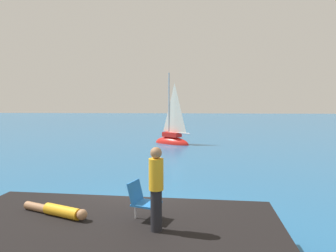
% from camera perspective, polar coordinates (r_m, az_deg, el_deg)
% --- Properties ---
extents(ground_plane, '(160.00, 160.00, 0.00)m').
position_cam_1_polar(ground_plane, '(9.54, -5.44, -16.82)').
color(ground_plane, '#236093').
extents(boulder_seaward, '(0.92, 1.00, 0.63)m').
position_cam_1_polar(boulder_seaward, '(8.30, 10.90, -20.30)').
color(boulder_seaward, black).
rests_on(boulder_seaward, ground).
extents(boulder_inland, '(1.23, 1.38, 0.83)m').
position_cam_1_polar(boulder_inland, '(9.37, -18.06, -17.44)').
color(boulder_inland, black).
rests_on(boulder_inland, ground).
extents(sailboat_near, '(3.40, 2.88, 6.39)m').
position_cam_1_polar(sailboat_near, '(25.15, 0.76, -2.54)').
color(sailboat_near, red).
rests_on(sailboat_near, ground).
extents(person_sunbather, '(1.67, 0.82, 0.25)m').
position_cam_1_polar(person_sunbather, '(7.26, -19.88, -14.62)').
color(person_sunbather, gold).
rests_on(person_sunbather, shore_ledge).
extents(person_standing, '(0.28, 0.28, 1.62)m').
position_cam_1_polar(person_standing, '(5.90, -2.23, -11.23)').
color(person_standing, black).
rests_on(person_standing, shore_ledge).
extents(beach_chair, '(0.72, 0.64, 0.80)m').
position_cam_1_polar(beach_chair, '(6.59, -4.97, -13.37)').
color(beach_chair, blue).
rests_on(beach_chair, shore_ledge).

